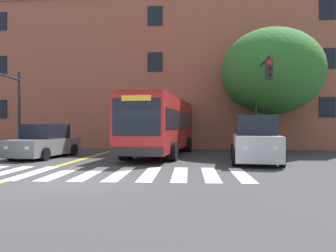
{
  "coord_description": "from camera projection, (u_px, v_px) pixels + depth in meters",
  "views": [
    {
      "loc": [
        4.11,
        -9.64,
        1.75
      ],
      "look_at": [
        2.15,
        8.63,
        1.71
      ],
      "focal_mm": 35.0,
      "sensor_mm": 36.0,
      "label": 1
    }
  ],
  "objects": [
    {
      "name": "ground_plane",
      "position": [
        68.0,
        182.0,
        10.02
      ],
      "size": [
        120.0,
        120.0,
        0.0
      ],
      "primitive_type": "plane",
      "color": "#38383A"
    },
    {
      "name": "crosswalk",
      "position": [
        77.0,
        173.0,
        11.92
      ],
      "size": [
        12.52,
        4.11,
        0.01
      ],
      "color": "white",
      "rests_on": "ground"
    },
    {
      "name": "lane_line_yellow_inner",
      "position": [
        124.0,
        147.0,
        26.02
      ],
      "size": [
        0.12,
        36.0,
        0.01
      ],
      "primitive_type": "cube",
      "color": "gold",
      "rests_on": "ground"
    },
    {
      "name": "lane_line_yellow_outer",
      "position": [
        126.0,
        147.0,
        26.01
      ],
      "size": [
        0.12,
        36.0,
        0.01
      ],
      "primitive_type": "cube",
      "color": "gold",
      "rests_on": "ground"
    },
    {
      "name": "city_bus",
      "position": [
        162.0,
        124.0,
        19.39
      ],
      "size": [
        3.41,
        11.08,
        3.3
      ],
      "color": "#B22323",
      "rests_on": "ground"
    },
    {
      "name": "car_grey_near_lane",
      "position": [
        45.0,
        143.0,
        17.71
      ],
      "size": [
        2.4,
        4.89,
        1.8
      ],
      "color": "slate",
      "rests_on": "ground"
    },
    {
      "name": "car_silver_far_lane",
      "position": [
        255.0,
        140.0,
        15.38
      ],
      "size": [
        2.45,
        5.13,
        2.2
      ],
      "color": "#B7BABF",
      "rests_on": "ground"
    },
    {
      "name": "car_white_behind_bus",
      "position": [
        177.0,
        136.0,
        29.01
      ],
      "size": [
        2.49,
        4.83,
        1.68
      ],
      "color": "white",
      "rests_on": "ground"
    },
    {
      "name": "traffic_light_near_corner",
      "position": [
        261.0,
        90.0,
        17.82
      ],
      "size": [
        0.34,
        4.3,
        5.32
      ],
      "color": "#28282D",
      "rests_on": "ground"
    },
    {
      "name": "traffic_light_far_corner",
      "position": [
        6.0,
        97.0,
        18.34
      ],
      "size": [
        0.66,
        3.85,
        4.99
      ],
      "color": "#28282D",
      "rests_on": "ground"
    },
    {
      "name": "street_tree_curbside_large",
      "position": [
        272.0,
        72.0,
        20.88
      ],
      "size": [
        8.58,
        8.86,
        7.89
      ],
      "color": "#4C3D2D",
      "rests_on": "ground"
    },
    {
      "name": "building_facade",
      "position": [
        162.0,
        75.0,
        27.79
      ],
      "size": [
        30.12,
        7.96,
        12.04
      ],
      "color": "#9E5642",
      "rests_on": "ground"
    }
  ]
}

